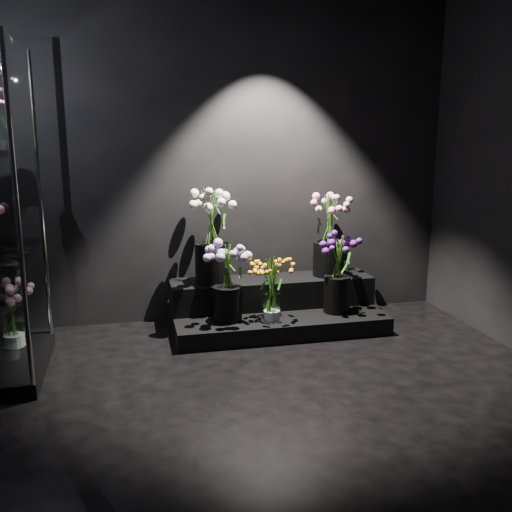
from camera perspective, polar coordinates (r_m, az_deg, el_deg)
name	(u,v)px	position (r m, az deg, el deg)	size (l,w,h in m)	color
floor	(283,426)	(3.34, 2.67, -16.60)	(4.00, 4.00, 0.00)	black
wall_back	(221,157)	(4.88, -3.53, 9.84)	(4.00, 4.00, 0.00)	black
display_riser	(275,307)	(4.85, 1.91, -5.11)	(1.73, 0.77, 0.38)	black
bouquet_orange_bells	(272,288)	(4.50, 1.59, -3.26)	(0.30, 0.30, 0.51)	white
bouquet_lilac	(227,277)	(4.46, -2.90, -2.10)	(0.42, 0.42, 0.60)	black
bouquet_purple	(338,268)	(4.71, 8.18, -1.23)	(0.34, 0.34, 0.64)	black
bouquet_cream_roses	(211,229)	(4.67, -4.49, 2.69)	(0.41, 0.41, 0.79)	black
bouquet_pink_roses	(329,232)	(4.94, 7.36, 2.40)	(0.43, 0.43, 0.70)	black
bouquet_case_base_pink	(12,312)	(4.43, -23.24, -5.18)	(0.41, 0.41, 0.49)	white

